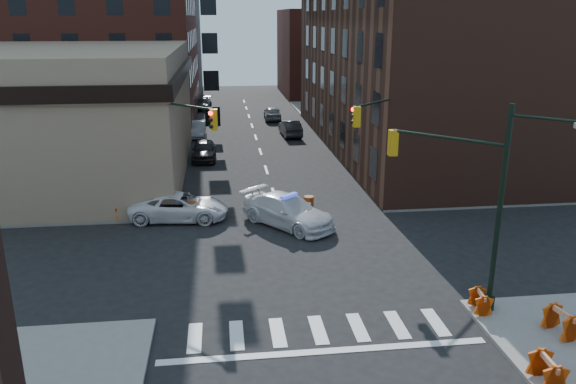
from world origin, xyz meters
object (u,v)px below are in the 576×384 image
object	(u,v)px
parked_car_enear	(290,128)
barricade_nw_a	(132,202)
pedestrian_b	(125,192)
barricade_se_a	(480,301)
parked_car_wnear	(204,150)
pickup	(179,207)
barrel_road	(309,205)
pedestrian_a	(149,203)
barrel_bank	(193,211)
police_car	(288,211)
parked_car_wfar	(198,129)

from	to	relation	value
parked_car_enear	barricade_nw_a	xyz separation A→B (m)	(-12.00, -20.87, -0.15)
pedestrian_b	barricade_se_a	world-z (taller)	pedestrian_b
parked_car_wnear	parked_car_enear	bearing A→B (deg)	47.44
pickup	parked_car_enear	xyz separation A→B (m)	(9.16, 22.42, 0.00)
barrel_road	parked_car_wnear	bearing A→B (deg)	114.85
parked_car_wnear	parked_car_enear	distance (m)	11.71
pickup	pedestrian_a	bearing A→B (deg)	88.67
pickup	barrel_bank	xyz separation A→B (m)	(0.77, -0.20, -0.23)
police_car	pickup	distance (m)	6.23
police_car	parked_car_wnear	size ratio (longest dim) A/B	1.25
pickup	police_car	bearing A→B (deg)	-100.01
parked_car_wnear	barricade_nw_a	xyz separation A→B (m)	(-3.94, -12.38, -0.17)
pedestrian_b	parked_car_wnear	bearing A→B (deg)	46.10
police_car	barricade_se_a	size ratio (longest dim) A/B	5.43
police_car	barricade_nw_a	bearing A→B (deg)	120.31
pedestrian_b	barricade_nw_a	size ratio (longest dim) A/B	1.24
parked_car_wnear	parked_car_enear	size ratio (longest dim) A/B	0.99
parked_car_wnear	barricade_nw_a	bearing A→B (deg)	-106.72
barrel_bank	barricade_nw_a	bearing A→B (deg)	154.21
police_car	barrel_bank	world-z (taller)	police_car
parked_car_wfar	pedestrian_b	size ratio (longest dim) A/B	2.89
parked_car_wnear	barrel_bank	distance (m)	14.13
pickup	barricade_se_a	size ratio (longest dim) A/B	5.19
parked_car_wnear	pedestrian_b	distance (m)	12.06
pedestrian_a	barrel_bank	distance (m)	2.50
parked_car_wfar	parked_car_wnear	bearing A→B (deg)	-85.33
police_car	pedestrian_a	size ratio (longest dim) A/B	3.52
pedestrian_b	parked_car_wfar	bearing A→B (deg)	57.72
parked_car_enear	pedestrian_b	distance (m)	23.35
pedestrian_b	barricade_nw_a	distance (m)	1.34
police_car	pedestrian_a	xyz separation A→B (m)	(-7.66, 1.87, 0.13)
parked_car_enear	barrel_road	bearing A→B (deg)	82.45
pickup	parked_car_wfar	size ratio (longest dim) A/B	1.22
barrel_bank	barricade_se_a	bearing A→B (deg)	-46.42
police_car	barricade_se_a	xyz separation A→B (m)	(6.20, -10.54, -0.29)
parked_car_enear	pickup	bearing A→B (deg)	64.61
parked_car_wfar	barrel_bank	xyz separation A→B (m)	(0.47, -23.37, -0.21)
pedestrian_b	barricade_se_a	distance (m)	21.59
police_car	parked_car_wfar	bearing A→B (deg)	63.24
parked_car_wnear	pedestrian_a	size ratio (longest dim) A/B	2.82
parked_car_wfar	barricade_nw_a	world-z (taller)	parked_car_wfar
pedestrian_a	barricade_nw_a	distance (m)	1.83
parked_car_enear	barricade_se_a	distance (m)	34.76
pickup	barricade_nw_a	distance (m)	3.24
barricade_se_a	pickup	bearing A→B (deg)	51.98
barrel_bank	barricade_nw_a	distance (m)	4.01
parked_car_enear	police_car	bearing A→B (deg)	79.37
parked_car_enear	barricade_nw_a	size ratio (longest dim) A/B	3.72
police_car	pickup	bearing A→B (deg)	124.74
parked_car_wnear	barrel_road	size ratio (longest dim) A/B	4.51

